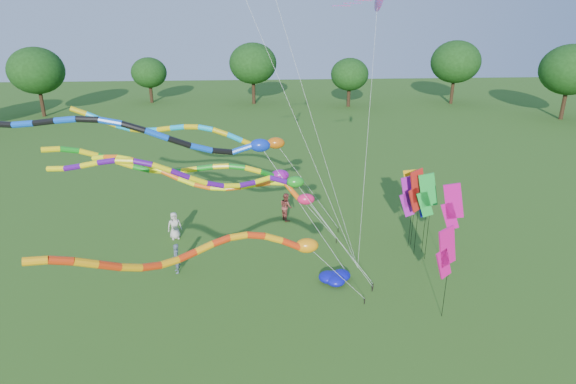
{
  "coord_description": "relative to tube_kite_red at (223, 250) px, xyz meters",
  "views": [
    {
      "loc": [
        -2.71,
        -17.78,
        12.87
      ],
      "look_at": [
        -1.19,
        3.56,
        4.8
      ],
      "focal_mm": 30.0,
      "sensor_mm": 36.0,
      "label": 1
    }
  ],
  "objects": [
    {
      "name": "blue_nylon_heap",
      "position": [
        5.28,
        4.69,
        -4.1
      ],
      "size": [
        1.8,
        1.96,
        0.5
      ],
      "color": "#0D0FAD",
      "rests_on": "ground"
    },
    {
      "name": "ground",
      "position": [
        4.01,
        1.31,
        -4.34
      ],
      "size": [
        160.0,
        160.0,
        0.0
      ],
      "primitive_type": "plane",
      "color": "#235215",
      "rests_on": "ground"
    },
    {
      "name": "tree_ring",
      "position": [
        4.46,
        5.95,
        1.07
      ],
      "size": [
        114.41,
        120.6,
        9.69
      ],
      "color": "#382314",
      "rests_on": "ground"
    },
    {
      "name": "tube_kite_red",
      "position": [
        0.0,
        0.0,
        0.0
      ],
      "size": [
        11.96,
        5.47,
        6.33
      ],
      "rotation": [
        0.0,
        0.0,
        0.38
      ],
      "color": "black",
      "rests_on": "ground"
    },
    {
      "name": "tube_kite_green",
      "position": [
        -1.59,
        7.76,
        0.85
      ],
      "size": [
        14.67,
        2.28,
        7.35
      ],
      "rotation": [
        0.0,
        0.0,
        0.15
      ],
      "color": "black",
      "rests_on": "ground"
    },
    {
      "name": "banner_pole_green",
      "position": [
        10.29,
        6.57,
        -0.57
      ],
      "size": [
        1.16,
        0.24,
        5.03
      ],
      "rotation": [
        0.0,
        0.0,
        -0.14
      ],
      "color": "black",
      "rests_on": "ground"
    },
    {
      "name": "tube_kite_orange",
      "position": [
        -0.12,
        5.36,
        0.83
      ],
      "size": [
        13.36,
        2.98,
        6.98
      ],
      "rotation": [
        0.0,
        0.0,
        -0.23
      ],
      "color": "black",
      "rests_on": "ground"
    },
    {
      "name": "person_b",
      "position": [
        -2.94,
        6.06,
        -3.53
      ],
      "size": [
        0.57,
        0.69,
        1.62
      ],
      "primitive_type": "imported",
      "rotation": [
        0.0,
        0.0,
        -1.22
      ],
      "color": "#455161",
      "rests_on": "ground"
    },
    {
      "name": "tube_kite_purple",
      "position": [
        -0.67,
        2.62,
        2.11
      ],
      "size": [
        13.6,
        1.72,
        8.06
      ],
      "rotation": [
        0.0,
        0.0,
        0.1
      ],
      "color": "black",
      "rests_on": "ground"
    },
    {
      "name": "banner_pole_magenta_b",
      "position": [
        10.87,
        4.65,
        -0.45
      ],
      "size": [
        1.15,
        0.36,
        5.15
      ],
      "rotation": [
        0.0,
        0.0,
        -0.25
      ],
      "color": "black",
      "rests_on": "ground"
    },
    {
      "name": "banner_pole_violet",
      "position": [
        9.85,
        8.1,
        -1.21
      ],
      "size": [
        1.16,
        0.12,
        4.39
      ],
      "rotation": [
        0.0,
        0.0,
        0.03
      ],
      "color": "black",
      "rests_on": "ground"
    },
    {
      "name": "person_a",
      "position": [
        -3.62,
        10.12,
        -3.49
      ],
      "size": [
        0.95,
        0.77,
        1.69
      ],
      "primitive_type": "imported",
      "rotation": [
        0.0,
        0.0,
        0.32
      ],
      "color": "beige",
      "rests_on": "ground"
    },
    {
      "name": "banner_pole_orange",
      "position": [
        10.08,
        8.41,
        -0.95
      ],
      "size": [
        1.09,
        0.55,
        4.65
      ],
      "rotation": [
        0.0,
        0.0,
        -0.43
      ],
      "color": "black",
      "rests_on": "ground"
    },
    {
      "name": "banner_pole_magenta_a",
      "position": [
        9.29,
        1.18,
        -1.09
      ],
      "size": [
        1.09,
        0.54,
        4.5
      ],
      "rotation": [
        0.0,
        0.0,
        0.42
      ],
      "color": "black",
      "rests_on": "ground"
    },
    {
      "name": "person_c",
      "position": [
        3.23,
        12.43,
        -3.41
      ],
      "size": [
        0.99,
        1.1,
        1.85
      ],
      "primitive_type": "imported",
      "rotation": [
        0.0,
        0.0,
        1.97
      ],
      "color": "brown",
      "rests_on": "ground"
    },
    {
      "name": "banner_pole_blue_b",
      "position": [
        10.43,
        7.31,
        -0.89
      ],
      "size": [
        1.1,
        0.51,
        4.71
      ],
      "rotation": [
        0.0,
        0.0,
        0.39
      ],
      "color": "black",
      "rests_on": "ground"
    },
    {
      "name": "banner_pole_red",
      "position": [
        9.88,
        7.02,
        -0.48
      ],
      "size": [
        1.1,
        0.53,
        5.12
      ],
      "rotation": [
        0.0,
        0.0,
        0.4
      ],
      "color": "black",
      "rests_on": "ground"
    },
    {
      "name": "tube_kite_cyan",
      "position": [
        -1.57,
        10.4,
        2.04
      ],
      "size": [
        14.97,
        1.48,
        8.39
      ],
      "rotation": [
        0.0,
        0.0,
        -0.02
      ],
      "color": "black",
      "rests_on": "ground"
    },
    {
      "name": "tube_kite_blue",
      "position": [
        -3.4,
        4.24,
        3.51
      ],
      "size": [
        17.09,
        1.47,
        9.59
      ],
      "rotation": [
        0.0,
        0.0,
        0.08
      ],
      "color": "black",
      "rests_on": "ground"
    }
  ]
}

